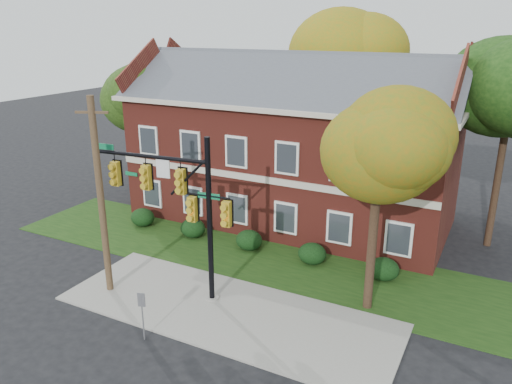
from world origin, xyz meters
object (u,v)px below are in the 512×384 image
at_px(hedge_far_left, 143,217).
at_px(tree_left_rear, 144,98).
at_px(hedge_right, 312,254).
at_px(tree_far_rear, 357,60).
at_px(hedge_far_right, 384,269).
at_px(traffic_signal, 181,200).
at_px(hedge_left, 193,228).
at_px(hedge_center, 249,240).
at_px(apartment_building, 291,136).
at_px(sign_post, 142,308).
at_px(tree_near_right, 385,153).
at_px(utility_pole, 101,198).

height_order(hedge_far_left, tree_left_rear, tree_left_rear).
xyz_separation_m(hedge_far_left, hedge_right, (10.50, 0.00, 0.00)).
bearing_deg(tree_far_rear, hedge_far_right, -66.63).
bearing_deg(traffic_signal, tree_far_rear, 78.86).
relative_size(hedge_left, hedge_center, 1.00).
height_order(apartment_building, sign_post, apartment_building).
relative_size(hedge_far_left, tree_left_rear, 0.16).
relative_size(hedge_right, tree_far_rear, 0.12).
relative_size(hedge_far_left, traffic_signal, 0.20).
xyz_separation_m(hedge_far_left, hedge_left, (3.50, 0.00, 0.00)).
bearing_deg(traffic_signal, tree_near_right, 12.31).
bearing_deg(hedge_left, tree_near_right, -14.81).
relative_size(apartment_building, traffic_signal, 2.65).
xyz_separation_m(apartment_building, utility_pole, (-3.45, -11.79, -0.65)).
xyz_separation_m(hedge_left, tree_far_rear, (4.84, 13.09, 8.32)).
bearing_deg(hedge_far_left, tree_near_right, -11.27).
bearing_deg(utility_pole, hedge_right, 20.05).
relative_size(tree_near_right, traffic_signal, 1.21).
xyz_separation_m(utility_pole, sign_post, (3.68, -2.16, -3.01)).
height_order(tree_near_right, tree_left_rear, tree_left_rear).
relative_size(hedge_center, tree_near_right, 0.16).
distance_m(utility_pole, sign_post, 5.23).
bearing_deg(hedge_center, hedge_far_left, 180.00).
height_order(hedge_far_right, tree_far_rear, tree_far_rear).
height_order(hedge_center, tree_near_right, tree_near_right).
relative_size(hedge_left, tree_far_rear, 0.12).
xyz_separation_m(apartment_building, hedge_center, (0.00, -5.25, -4.46)).
relative_size(hedge_far_left, hedge_center, 1.00).
distance_m(apartment_building, tree_far_rear, 8.84).
xyz_separation_m(tree_far_rear, traffic_signal, (-1.61, -18.43, -4.44)).
bearing_deg(utility_pole, tree_left_rear, 97.27).
height_order(hedge_left, tree_far_rear, tree_far_rear).
bearing_deg(utility_pole, hedge_far_right, 8.84).
height_order(tree_far_rear, traffic_signal, tree_far_rear).
bearing_deg(hedge_center, tree_far_rear, 84.15).
distance_m(hedge_far_right, utility_pole, 12.91).
xyz_separation_m(tree_near_right, traffic_signal, (-7.49, -2.50, -2.27)).
distance_m(hedge_left, tree_far_rear, 16.25).
bearing_deg(hedge_left, tree_left_rear, 146.41).
height_order(apartment_building, hedge_center, apartment_building).
relative_size(apartment_building, tree_near_right, 2.19).
distance_m(hedge_far_left, tree_far_rear, 17.61).
height_order(hedge_far_right, traffic_signal, traffic_signal).
relative_size(hedge_center, traffic_signal, 0.20).
bearing_deg(hedge_far_right, hedge_right, 180.00).
bearing_deg(tree_left_rear, utility_pole, -59.55).
relative_size(traffic_signal, utility_pole, 0.83).
relative_size(hedge_left, hedge_right, 1.00).
distance_m(hedge_far_left, traffic_signal, 9.42).
bearing_deg(hedge_right, apartment_building, 123.67).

